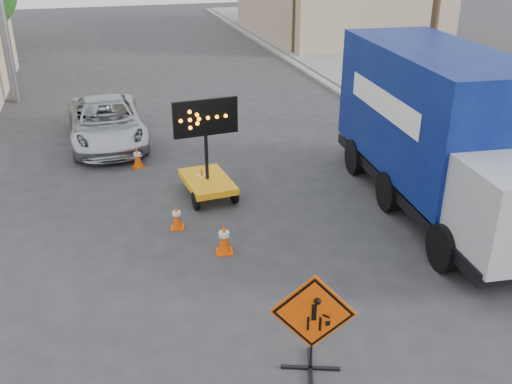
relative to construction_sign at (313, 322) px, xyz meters
name	(u,v)px	position (x,y,z in m)	size (l,w,h in m)	color
ground	(316,345)	(0.31, 0.54, -0.97)	(100.00, 100.00, 0.00)	#2D2D30
curb_right	(344,95)	(7.51, 15.54, -0.91)	(0.40, 60.00, 0.12)	gray
sidewalk_right	(392,90)	(9.81, 15.54, -0.90)	(4.00, 60.00, 0.15)	gray
construction_sign	(313,322)	(0.00, 0.00, 0.00)	(1.33, 0.95, 1.85)	black
arrow_board	(207,175)	(-0.28, 7.11, -0.36)	(1.73, 2.02, 2.73)	#F6A50D
pickup_truck	(106,122)	(-2.70, 12.30, -0.25)	(2.40, 5.21, 1.45)	silver
box_truck	(439,141)	(5.22, 4.89, 0.84)	(3.24, 8.60, 4.00)	black
cone_a	(224,238)	(-0.53, 4.07, -0.60)	(0.41, 0.41, 0.74)	#EB4A04
cone_b	(177,217)	(-1.38, 5.51, -0.66)	(0.37, 0.37, 0.63)	#EB4A04
cone_c	(202,180)	(-0.38, 7.38, -0.60)	(0.38, 0.38, 0.74)	#EB4A04
cone_d	(137,157)	(-1.93, 9.75, -0.64)	(0.42, 0.42, 0.66)	#EB4A04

